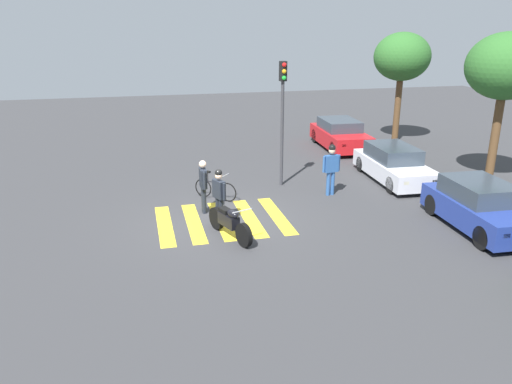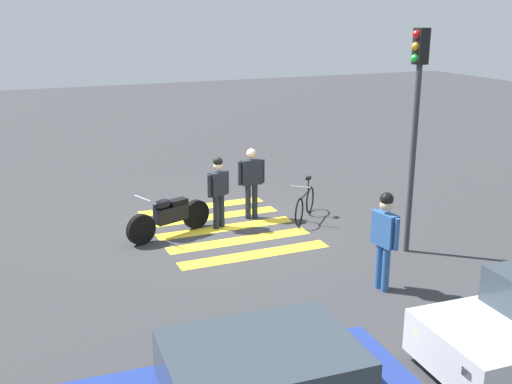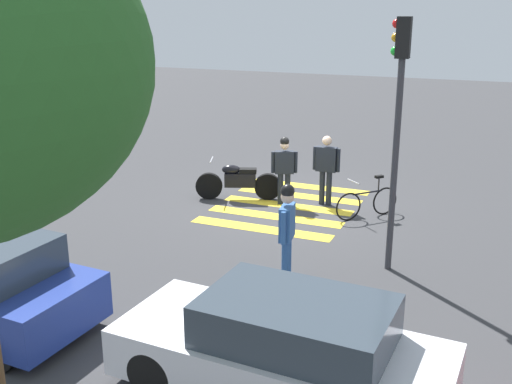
{
  "view_description": "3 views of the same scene",
  "coord_description": "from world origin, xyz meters",
  "px_view_note": "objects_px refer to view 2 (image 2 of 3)",
  "views": [
    {
      "loc": [
        14.42,
        -2.42,
        5.91
      ],
      "look_at": [
        0.51,
        0.99,
        1.04
      ],
      "focal_mm": 34.71,
      "sensor_mm": 36.0,
      "label": 1
    },
    {
      "loc": [
        4.71,
        12.95,
        4.99
      ],
      "look_at": [
        -0.24,
        1.27,
        1.22
      ],
      "focal_mm": 43.1,
      "sensor_mm": 36.0,
      "label": 2
    },
    {
      "loc": [
        -4.87,
        13.74,
        4.83
      ],
      "look_at": [
        0.27,
        1.43,
        0.73
      ],
      "focal_mm": 42.65,
      "sensor_mm": 36.0,
      "label": 3
    }
  ],
  "objects_px": {
    "officer_on_foot": "(218,187)",
    "pedestrian_bystander": "(385,233)",
    "police_motorcycle": "(170,216)",
    "traffic_light_pole": "(416,108)",
    "leaning_bicycle": "(305,204)",
    "officer_by_motorcycle": "(251,178)"
  },
  "relations": [
    {
      "from": "leaning_bicycle",
      "to": "officer_on_foot",
      "type": "height_order",
      "value": "officer_on_foot"
    },
    {
      "from": "leaning_bicycle",
      "to": "officer_on_foot",
      "type": "xyz_separation_m",
      "value": [
        2.18,
        -0.22,
        0.62
      ]
    },
    {
      "from": "police_motorcycle",
      "to": "officer_by_motorcycle",
      "type": "xyz_separation_m",
      "value": [
        -2.2,
        -0.44,
        0.55
      ]
    },
    {
      "from": "officer_on_foot",
      "to": "traffic_light_pole",
      "type": "relative_size",
      "value": 0.37
    },
    {
      "from": "leaning_bicycle",
      "to": "pedestrian_bystander",
      "type": "distance_m",
      "value": 4.23
    },
    {
      "from": "police_motorcycle",
      "to": "traffic_light_pole",
      "type": "distance_m",
      "value": 5.89
    },
    {
      "from": "leaning_bicycle",
      "to": "officer_by_motorcycle",
      "type": "distance_m",
      "value": 1.47
    },
    {
      "from": "leaning_bicycle",
      "to": "traffic_light_pole",
      "type": "xyz_separation_m",
      "value": [
        -1.02,
        2.75,
        2.72
      ]
    },
    {
      "from": "leaning_bicycle",
      "to": "pedestrian_bystander",
      "type": "bearing_deg",
      "value": 82.64
    },
    {
      "from": "pedestrian_bystander",
      "to": "officer_by_motorcycle",
      "type": "bearing_deg",
      "value": -82.02
    },
    {
      "from": "pedestrian_bystander",
      "to": "traffic_light_pole",
      "type": "xyz_separation_m",
      "value": [
        -1.56,
        -1.39,
        1.99
      ]
    },
    {
      "from": "officer_by_motorcycle",
      "to": "traffic_light_pole",
      "type": "xyz_separation_m",
      "value": [
        -2.22,
        3.32,
        2.07
      ]
    },
    {
      "from": "officer_on_foot",
      "to": "pedestrian_bystander",
      "type": "relative_size",
      "value": 0.92
    },
    {
      "from": "leaning_bicycle",
      "to": "officer_on_foot",
      "type": "bearing_deg",
      "value": -5.77
    },
    {
      "from": "officer_by_motorcycle",
      "to": "leaning_bicycle",
      "type": "bearing_deg",
      "value": 154.46
    },
    {
      "from": "officer_by_motorcycle",
      "to": "pedestrian_bystander",
      "type": "bearing_deg",
      "value": 97.98
    },
    {
      "from": "police_motorcycle",
      "to": "officer_on_foot",
      "type": "distance_m",
      "value": 1.33
    },
    {
      "from": "traffic_light_pole",
      "to": "officer_by_motorcycle",
      "type": "bearing_deg",
      "value": -56.26
    },
    {
      "from": "officer_on_foot",
      "to": "officer_by_motorcycle",
      "type": "relative_size",
      "value": 0.98
    },
    {
      "from": "police_motorcycle",
      "to": "pedestrian_bystander",
      "type": "height_order",
      "value": "pedestrian_bystander"
    },
    {
      "from": "police_motorcycle",
      "to": "officer_on_foot",
      "type": "height_order",
      "value": "officer_on_foot"
    },
    {
      "from": "leaning_bicycle",
      "to": "police_motorcycle",
      "type": "bearing_deg",
      "value": -2.26
    }
  ]
}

